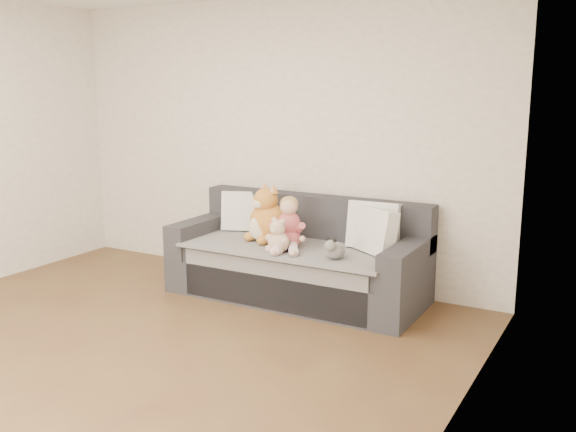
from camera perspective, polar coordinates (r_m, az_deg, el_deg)
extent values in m
plane|color=brown|center=(4.46, -18.07, -13.15)|extent=(5.00, 5.00, 0.00)
plane|color=beige|center=(6.05, -1.24, 6.64)|extent=(4.50, 0.00, 4.50)
plane|color=beige|center=(2.86, 12.45, 0.72)|extent=(0.00, 5.00, 5.00)
cube|color=#2C2B31|center=(5.62, 0.75, -5.73)|extent=(2.20, 0.90, 0.30)
cube|color=#2C2B31|center=(5.53, 0.61, -3.59)|extent=(1.90, 0.80, 0.15)
cube|color=#2C2B31|center=(5.79, 2.41, -0.10)|extent=(2.20, 0.20, 0.40)
cube|color=#2C2B31|center=(6.06, -7.59, -1.60)|extent=(0.20, 0.90, 0.30)
cube|color=#2C2B31|center=(5.15, 10.61, -4.07)|extent=(0.20, 0.90, 0.30)
cube|color=gray|center=(5.49, 0.51, -2.76)|extent=(1.85, 0.88, 0.02)
cube|color=gray|center=(5.23, -1.56, -6.20)|extent=(1.70, 0.02, 0.41)
cube|color=silver|center=(6.04, -3.97, 0.45)|extent=(0.44, 0.32, 0.38)
cube|color=silver|center=(5.41, 7.62, -0.83)|extent=(0.44, 0.22, 0.41)
cube|color=silver|center=(5.26, 7.80, -1.32)|extent=(0.44, 0.37, 0.38)
ellipsoid|color=#C65E45|center=(5.42, 0.09, -1.95)|extent=(0.21, 0.17, 0.17)
ellipsoid|color=#C65E45|center=(5.40, 0.10, -0.69)|extent=(0.20, 0.17, 0.22)
ellipsoid|color=#DBAA8C|center=(5.36, 0.08, 0.83)|extent=(0.15, 0.15, 0.15)
ellipsoid|color=tan|center=(5.37, 0.11, 1.14)|extent=(0.16, 0.16, 0.12)
cylinder|color=#C65E45|center=(5.35, -1.06, -1.03)|extent=(0.07, 0.21, 0.13)
cylinder|color=#C65E45|center=(5.33, 1.06, -1.09)|extent=(0.17, 0.19, 0.13)
ellipsoid|color=#DBAA8C|center=(5.30, -1.50, -1.95)|extent=(0.05, 0.05, 0.05)
ellipsoid|color=#DBAA8C|center=(5.26, 1.29, -2.03)|extent=(0.05, 0.05, 0.05)
cylinder|color=#E5B2C6|center=(5.27, -0.82, -2.86)|extent=(0.14, 0.27, 0.09)
cylinder|color=#E5B2C6|center=(5.25, 0.48, -2.91)|extent=(0.20, 0.27, 0.09)
ellipsoid|color=#DBAA8C|center=(5.15, -1.19, -3.27)|extent=(0.06, 0.08, 0.04)
ellipsoid|color=#DBAA8C|center=(5.13, 0.46, -3.33)|extent=(0.06, 0.08, 0.04)
ellipsoid|color=#B67D28|center=(5.63, -1.75, -0.64)|extent=(0.35, 0.30, 0.37)
ellipsoid|color=beige|center=(5.56, -2.71, -1.09)|extent=(0.18, 0.08, 0.20)
ellipsoid|color=#B67D28|center=(5.57, -1.98, 1.45)|extent=(0.21, 0.21, 0.21)
ellipsoid|color=beige|center=(5.52, -2.73, 1.05)|extent=(0.10, 0.06, 0.07)
cone|color=#B67D28|center=(5.63, -2.11, 2.59)|extent=(0.11, 0.11, 0.07)
cone|color=pink|center=(5.62, -2.22, 2.53)|extent=(0.07, 0.07, 0.05)
cone|color=#B67D28|center=(5.53, -1.28, 2.43)|extent=(0.11, 0.11, 0.07)
cone|color=pink|center=(5.52, -1.39, 2.37)|extent=(0.07, 0.07, 0.05)
ellipsoid|color=#B67D28|center=(5.64, -3.42, -1.82)|extent=(0.10, 0.12, 0.08)
ellipsoid|color=#B67D28|center=(5.50, -2.27, -2.17)|extent=(0.10, 0.12, 0.08)
cylinder|color=#B67D28|center=(5.56, -0.30, -2.06)|extent=(0.10, 0.24, 0.08)
ellipsoid|color=tan|center=(5.26, -0.85, -2.33)|extent=(0.18, 0.16, 0.18)
ellipsoid|color=tan|center=(5.23, -0.93, -1.05)|extent=(0.13, 0.13, 0.13)
ellipsoid|color=tan|center=(5.25, -1.22, -0.37)|extent=(0.05, 0.05, 0.05)
ellipsoid|color=tan|center=(5.19, -0.48, -0.50)|extent=(0.05, 0.05, 0.05)
ellipsoid|color=beige|center=(5.19, -1.29, -1.30)|extent=(0.05, 0.05, 0.05)
ellipsoid|color=tan|center=(5.29, -1.69, -1.94)|extent=(0.07, 0.07, 0.07)
ellipsoid|color=tan|center=(5.19, -0.31, -2.22)|extent=(0.07, 0.07, 0.07)
ellipsoid|color=tan|center=(5.27, -1.65, -2.94)|extent=(0.07, 0.07, 0.07)
ellipsoid|color=tan|center=(5.20, -0.83, -3.12)|extent=(0.07, 0.07, 0.07)
ellipsoid|color=white|center=(5.08, 4.24, -3.08)|extent=(0.15, 0.19, 0.14)
ellipsoid|color=white|center=(4.99, 3.77, -2.65)|extent=(0.09, 0.09, 0.09)
ellipsoid|color=black|center=(5.01, 3.55, -2.09)|extent=(0.03, 0.03, 0.03)
ellipsoid|color=black|center=(4.98, 4.17, -2.17)|extent=(0.03, 0.03, 0.03)
cylinder|color=#563EAB|center=(5.35, -0.18, -2.51)|extent=(0.08, 0.08, 0.08)
cone|color=#479338|center=(5.34, -0.18, -1.95)|extent=(0.07, 0.07, 0.03)
cylinder|color=#479338|center=(5.39, -0.50, -2.38)|extent=(0.02, 0.02, 0.06)
cylinder|color=#479338|center=(5.32, 0.15, -2.55)|extent=(0.02, 0.02, 0.06)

